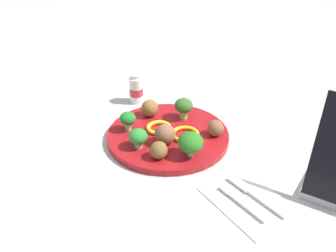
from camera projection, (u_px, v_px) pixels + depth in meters
The scene contains 16 objects.
ground_plane at pixel (168, 139), 1.00m from camera, with size 4.00×4.00×0.00m, color #B2B2AD.
plate at pixel (168, 136), 1.00m from camera, with size 0.28×0.28×0.02m, color maroon.
broccoli_floret_back_left at pixel (184, 106), 1.03m from camera, with size 0.04×0.04×0.05m.
broccoli_floret_mid_right at pixel (138, 137), 0.93m from camera, with size 0.04×0.04×0.04m.
broccoli_floret_front_left at pixel (128, 119), 0.99m from camera, with size 0.04×0.04×0.05m.
broccoli_floret_mid_left at pixel (191, 142), 0.90m from camera, with size 0.05×0.05×0.06m.
meatball_back_right at pixel (150, 108), 1.05m from camera, with size 0.04×0.04×0.04m, color brown.
meatball_front_left at pixel (159, 150), 0.90m from camera, with size 0.04×0.04×0.04m, color brown.
meatball_center at pixel (165, 134), 0.95m from camera, with size 0.05×0.05×0.05m, color brown.
meatball_far_rim at pixel (215, 128), 0.98m from camera, with size 0.04×0.04×0.04m, color brown.
pepper_ring_front_left at pixel (159, 128), 1.01m from camera, with size 0.06×0.06×0.01m, color yellow.
pepper_ring_back_right at pixel (185, 134), 0.98m from camera, with size 0.07×0.07×0.01m, color yellow.
napkin at pixel (249, 201), 0.82m from camera, with size 0.17×0.12×0.01m, color white.
fork at pixel (239, 200), 0.81m from camera, with size 0.12×0.03×0.01m.
knife at pixel (254, 194), 0.83m from camera, with size 0.15×0.03×0.01m.
yogurt_bottle at pixel (136, 90), 1.14m from camera, with size 0.04×0.04×0.08m.
Camera 1 is at (-0.71, 0.44, 0.56)m, focal length 46.26 mm.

